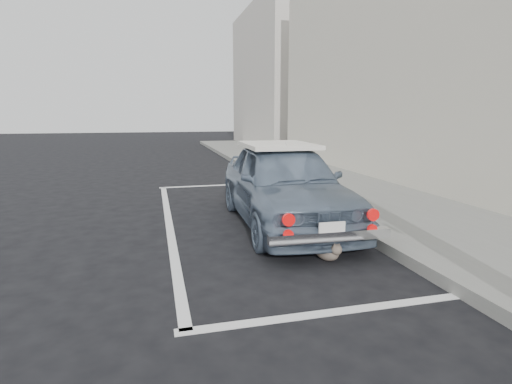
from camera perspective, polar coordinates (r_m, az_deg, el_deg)
ground at (r=4.21m, az=2.16°, el=-14.47°), size 80.00×80.00×0.00m
sidewalk at (r=7.30m, az=22.22°, el=-3.59°), size 2.80×40.00×0.15m
shop_building at (r=10.79m, az=31.12°, el=18.43°), size 3.50×18.00×7.00m
building_far at (r=24.88m, az=3.19°, el=16.04°), size 3.50×10.00×8.00m
pline_rear at (r=3.96m, az=11.57°, el=-16.39°), size 3.00×0.12×0.01m
pline_front at (r=10.43m, az=-5.39°, el=0.97°), size 3.00×0.12×0.01m
pline_side at (r=6.89m, az=-12.31°, el=-4.47°), size 0.12×7.00×0.01m
retro_coupe at (r=6.62m, az=4.03°, el=1.24°), size 1.75×4.08×1.37m
cat at (r=5.15m, az=10.26°, el=-8.28°), size 0.34×0.50×0.28m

